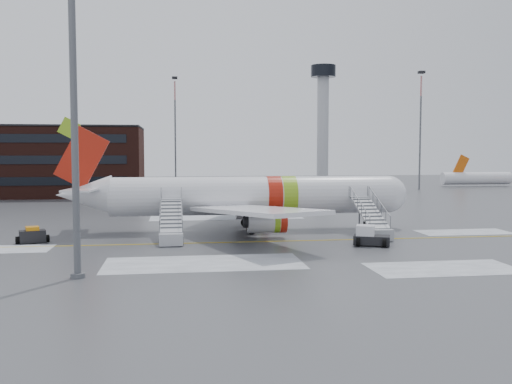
{
  "coord_description": "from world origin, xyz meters",
  "views": [
    {
      "loc": [
        -7.87,
        -49.94,
        7.94
      ],
      "look_at": [
        -0.28,
        4.18,
        4.0
      ],
      "focal_mm": 40.0,
      "sensor_mm": 36.0,
      "label": 1
    }
  ],
  "objects": [
    {
      "name": "airstair_fwd",
      "position": [
        9.97,
        -0.36,
        1.06
      ],
      "size": [
        2.05,
        7.7,
        3.48
      ],
      "color": "#A1A4A8",
      "rests_on": "ground"
    },
    {
      "name": "light_mast_near",
      "position": [
        -14.05,
        -13.51,
        11.66
      ],
      "size": [
        1.2,
        1.2,
        22.35
      ],
      "color": "#595B60",
      "rests_on": "ground"
    },
    {
      "name": "distant_aircraft",
      "position": [
        62.5,
        64.0,
        0.0
      ],
      "size": [
        35.0,
        18.0,
        8.0
      ],
      "primitive_type": null,
      "color": "#D8590C",
      "rests_on": "ground"
    },
    {
      "name": "ground",
      "position": [
        0.0,
        0.0,
        0.0
      ],
      "size": [
        260.0,
        260.0,
        0.0
      ],
      "primitive_type": "plane",
      "color": "#494C4F",
      "rests_on": "ground"
    },
    {
      "name": "control_tower",
      "position": [
        30.0,
        95.0,
        18.75
      ],
      "size": [
        6.4,
        6.4,
        30.0
      ],
      "color": "#B2B5BA",
      "rests_on": "ground"
    },
    {
      "name": "pushback_tug",
      "position": [
        8.19,
        -4.22,
        0.75
      ],
      "size": [
        3.35,
        2.97,
        1.7
      ],
      "color": "black",
      "rests_on": "ground"
    },
    {
      "name": "airstair_aft",
      "position": [
        -8.35,
        -0.36,
        1.06
      ],
      "size": [
        2.05,
        7.7,
        3.48
      ],
      "color": "#AFB1B7",
      "rests_on": "ground"
    },
    {
      "name": "light_mast_far_n",
      "position": [
        -8.0,
        78.0,
        13.84
      ],
      "size": [
        1.2,
        1.2,
        24.25
      ],
      "color": "#595B60",
      "rests_on": "ground"
    },
    {
      "name": "light_mast_far_ne",
      "position": [
        42.0,
        62.0,
        13.84
      ],
      "size": [
        1.2,
        1.2,
        24.25
      ],
      "color": "#595B60",
      "rests_on": "ground"
    },
    {
      "name": "baggage_tractor",
      "position": [
        -20.25,
        1.11,
        0.6
      ],
      "size": [
        2.89,
        1.86,
        1.42
      ],
      "color": "black",
      "rests_on": "ground"
    },
    {
      "name": "airliner",
      "position": [
        -1.23,
        6.18,
        3.42
      ],
      "size": [
        35.03,
        32.97,
        11.18
      ],
      "color": "white",
      "rests_on": "ground"
    }
  ]
}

